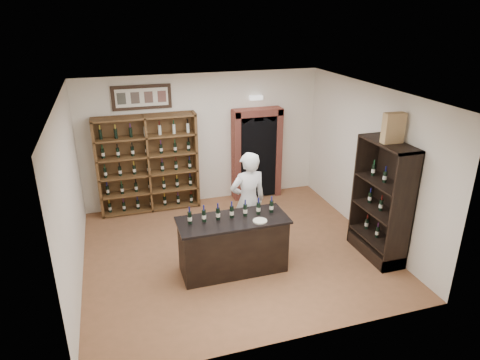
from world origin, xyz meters
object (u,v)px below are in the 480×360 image
at_px(wine_shelf, 148,164).
at_px(shopkeeper, 248,201).
at_px(counter_bottle_0, 190,218).
at_px(wine_crate, 393,128).
at_px(tasting_counter, 233,245).
at_px(side_cabinet, 381,218).

height_order(wine_shelf, shopkeeper, wine_shelf).
height_order(counter_bottle_0, shopkeeper, shopkeeper).
relative_size(wine_shelf, wine_crate, 4.28).
bearing_deg(wine_crate, wine_shelf, 141.49).
height_order(tasting_counter, shopkeeper, shopkeeper).
bearing_deg(tasting_counter, wine_crate, -7.16).
xyz_separation_m(wine_shelf, shopkeeper, (1.59, -2.26, -0.14)).
bearing_deg(counter_bottle_0, wine_shelf, 97.55).
height_order(tasting_counter, side_cabinet, side_cabinet).
xyz_separation_m(wine_shelf, tasting_counter, (1.10, -2.93, -0.61)).
distance_m(counter_bottle_0, wine_crate, 3.69).
distance_m(counter_bottle_0, shopkeeper, 1.37).
height_order(shopkeeper, wine_crate, wine_crate).
relative_size(counter_bottle_0, shopkeeper, 0.16).
xyz_separation_m(tasting_counter, shopkeeper, (0.49, 0.68, 0.47)).
distance_m(wine_shelf, wine_crate, 5.19).
distance_m(side_cabinet, wine_crate, 1.70).
bearing_deg(shopkeeper, wine_crate, 150.51).
distance_m(wine_shelf, tasting_counter, 3.19).
xyz_separation_m(side_cabinet, wine_crate, (-0.03, -0.04, 1.70)).
relative_size(counter_bottle_0, wine_crate, 0.58).
bearing_deg(tasting_counter, counter_bottle_0, 174.91).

